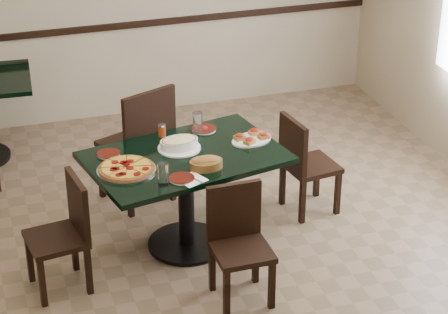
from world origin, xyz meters
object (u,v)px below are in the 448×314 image
object	(u,v)px
main_table	(186,178)
lasagna_casserole	(179,143)
chair_far	(142,139)
bruschetta_platter	(252,138)
bread_basket	(206,163)
chair_near	(238,238)
chair_right	(303,161)
pepperoni_pizza	(126,168)
chair_left	(66,229)

from	to	relation	value
main_table	lasagna_casserole	size ratio (longest dim) A/B	4.87
chair_far	bruschetta_platter	xyz separation A→B (m)	(0.68, -0.63, 0.21)
bread_basket	bruschetta_platter	xyz separation A→B (m)	(0.44, 0.31, -0.02)
chair_far	bread_basket	world-z (taller)	chair_far
chair_near	chair_right	distance (m)	1.21
chair_far	bread_basket	bearing A→B (deg)	82.04
bread_basket	lasagna_casserole	bearing A→B (deg)	106.52
lasagna_casserole	chair_right	bearing A→B (deg)	1.54
main_table	bruschetta_platter	xyz separation A→B (m)	(0.52, 0.08, 0.21)
chair_near	chair_right	xyz separation A→B (m)	(0.82, 0.89, 0.01)
bruschetta_platter	chair_near	bearing A→B (deg)	-134.40
chair_near	bruschetta_platter	bearing A→B (deg)	64.55
chair_near	pepperoni_pizza	size ratio (longest dim) A/B	1.96
bread_basket	main_table	bearing A→B (deg)	110.34
chair_left	chair_far	bearing A→B (deg)	133.71
chair_near	lasagna_casserole	bearing A→B (deg)	102.85
chair_near	pepperoni_pizza	world-z (taller)	chair_near
chair_right	chair_far	bearing A→B (deg)	58.80
chair_right	pepperoni_pizza	world-z (taller)	chair_right
pepperoni_pizza	chair_near	bearing A→B (deg)	-42.78
pepperoni_pizza	bruschetta_platter	size ratio (longest dim) A/B	1.08
bread_basket	bruschetta_platter	world-z (taller)	bread_basket
chair_left	pepperoni_pizza	bearing A→B (deg)	97.39
chair_left	lasagna_casserole	bearing A→B (deg)	102.85
chair_far	chair_right	world-z (taller)	chair_far
chair_near	bread_basket	bearing A→B (deg)	100.81
chair_right	bruschetta_platter	distance (m)	0.59
chair_far	chair_right	bearing A→B (deg)	134.16
chair_right	lasagna_casserole	world-z (taller)	lasagna_casserole
pepperoni_pizza	bruschetta_platter	distance (m)	0.98
bruschetta_platter	pepperoni_pizza	bearing A→B (deg)	171.39
chair_left	lasagna_casserole	xyz separation A→B (m)	(0.88, 0.34, 0.35)
main_table	pepperoni_pizza	bearing A→B (deg)	-178.54
chair_far	chair_right	size ratio (longest dim) A/B	1.25
main_table	chair_near	size ratio (longest dim) A/B	1.88
main_table	bruschetta_platter	size ratio (longest dim) A/B	3.99
chair_near	bread_basket	size ratio (longest dim) A/B	3.43
chair_far	chair_left	distance (m)	1.20
bread_basket	bruschetta_platter	bearing A→B (deg)	36.19
chair_near	chair_left	size ratio (longest dim) A/B	0.98
pepperoni_pizza	chair_left	bearing A→B (deg)	-164.22
lasagna_casserole	bread_basket	xyz separation A→B (m)	(0.10, -0.34, -0.01)
main_table	lasagna_casserole	distance (m)	0.25
chair_right	lasagna_casserole	xyz separation A→B (m)	(-1.01, -0.10, 0.35)
chair_left	bruschetta_platter	world-z (taller)	chair_left
lasagna_casserole	bruschetta_platter	world-z (taller)	lasagna_casserole
chair_far	bruschetta_platter	size ratio (longest dim) A/B	2.66
chair_right	lasagna_casserole	bearing A→B (deg)	88.02
main_table	bread_basket	bearing A→B (deg)	-82.14
lasagna_casserole	pepperoni_pizza	bearing A→B (deg)	-157.70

